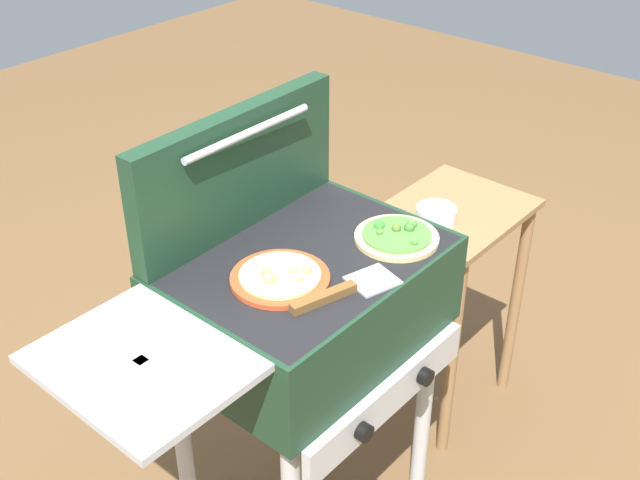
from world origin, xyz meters
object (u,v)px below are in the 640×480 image
at_px(pizza_veggie, 397,236).
at_px(topping_bowl_near, 435,215).
at_px(prep_table, 449,267).
at_px(pizza_cheese, 280,277).
at_px(grill, 304,309).
at_px(spatula, 344,290).

height_order(pizza_veggie, topping_bowl_near, pizza_veggie).
relative_size(pizza_veggie, prep_table, 0.27).
distance_m(pizza_veggie, topping_bowl_near, 0.41).
bearing_deg(prep_table, topping_bowl_near, 178.68).
height_order(pizza_cheese, prep_table, pizza_cheese).
xyz_separation_m(prep_table, topping_bowl_near, (-0.10, 0.00, 0.23)).
bearing_deg(prep_table, pizza_veggie, -165.93).
distance_m(prep_table, topping_bowl_near, 0.25).
height_order(grill, pizza_cheese, pizza_cheese).
xyz_separation_m(pizza_cheese, prep_table, (0.77, 0.02, -0.38)).
distance_m(grill, topping_bowl_near, 0.57).
bearing_deg(spatula, pizza_cheese, 112.55).
height_order(pizza_cheese, pizza_veggie, same).
height_order(grill, prep_table, grill).
relative_size(prep_table, topping_bowl_near, 6.40).
relative_size(pizza_veggie, topping_bowl_near, 1.75).
bearing_deg(topping_bowl_near, grill, -179.32).
relative_size(pizza_veggie, spatula, 0.76).
xyz_separation_m(spatula, topping_bowl_near, (0.61, 0.16, -0.15)).
xyz_separation_m(pizza_veggie, prep_table, (0.46, 0.12, -0.38)).
bearing_deg(pizza_veggie, topping_bowl_near, 18.17).
bearing_deg(grill, prep_table, 0.37).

